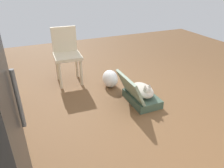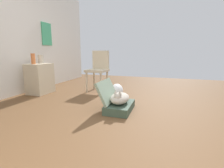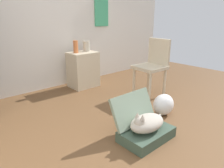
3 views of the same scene
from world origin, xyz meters
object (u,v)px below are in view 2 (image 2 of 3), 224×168
object	(u,v)px
cat	(120,98)
vase_short	(41,59)
plastic_bag_white	(117,91)
suitcase_base	(120,107)
side_table	(40,79)
chair	(98,69)
vase_tall	(33,59)

from	to	relation	value
cat	vase_short	bearing A→B (deg)	71.73
cat	plastic_bag_white	bearing A→B (deg)	20.11
plastic_bag_white	vase_short	xyz separation A→B (m)	(0.01, 1.75, 0.60)
suitcase_base	cat	size ratio (longest dim) A/B	1.12
plastic_bag_white	side_table	world-z (taller)	side_table
suitcase_base	plastic_bag_white	bearing A→B (deg)	20.45
side_table	chair	distance (m)	1.29
cat	vase_tall	bearing A→B (deg)	78.25
cat	vase_short	distance (m)	2.16
side_table	suitcase_base	bearing A→B (deg)	-105.02
side_table	chair	size ratio (longest dim) A/B	0.70
suitcase_base	side_table	world-z (taller)	side_table
plastic_bag_white	side_table	distance (m)	1.72
cat	plastic_bag_white	distance (m)	0.69
vase_tall	chair	xyz separation A→B (m)	(0.73, -1.14, -0.24)
suitcase_base	cat	distance (m)	0.14
vase_tall	vase_short	xyz separation A→B (m)	(0.25, 0.03, -0.02)
suitcase_base	side_table	bearing A→B (deg)	74.98
vase_tall	vase_short	world-z (taller)	vase_tall
cat	vase_tall	distance (m)	2.08
cat	vase_short	xyz separation A→B (m)	(0.66, 1.99, 0.54)
vase_tall	cat	bearing A→B (deg)	-101.75
plastic_bag_white	cat	bearing A→B (deg)	-159.89
chair	vase_tall	bearing A→B (deg)	-144.34
vase_tall	vase_short	size ratio (longest dim) A/B	1.17
plastic_bag_white	chair	xyz separation A→B (m)	(0.49, 0.59, 0.37)
suitcase_base	vase_short	size ratio (longest dim) A/B	3.10
side_table	vase_tall	world-z (taller)	vase_tall
vase_tall	chair	distance (m)	1.38
cat	chair	xyz separation A→B (m)	(1.14, 0.82, 0.31)
cat	chair	size ratio (longest dim) A/B	0.55
suitcase_base	side_table	xyz separation A→B (m)	(0.52, 1.95, 0.26)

